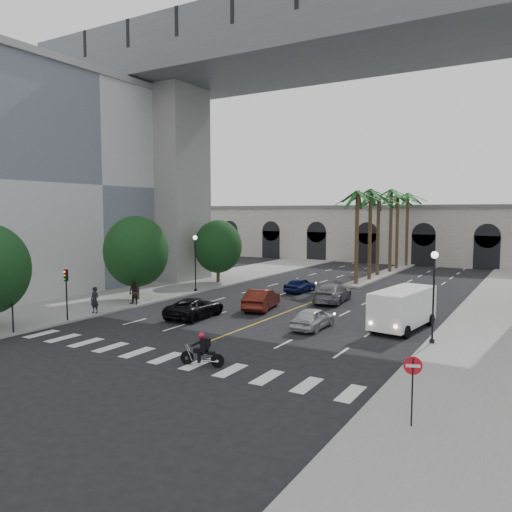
{
  "coord_description": "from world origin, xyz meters",
  "views": [
    {
      "loc": [
        16.8,
        -20.89,
        7.57
      ],
      "look_at": [
        1.01,
        6.0,
        4.77
      ],
      "focal_mm": 35.0,
      "sensor_mm": 36.0,
      "label": 1
    }
  ],
  "objects": [
    {
      "name": "palm_c",
      "position": [
        -0.2,
        36.0,
        8.91
      ],
      "size": [
        3.2,
        3.2,
        10.1
      ],
      "color": "#47331E",
      "rests_on": "ground"
    },
    {
      "name": "building_left",
      "position": [
        -27.0,
        12.0,
        10.31
      ],
      "size": [
        16.5,
        32.5,
        20.6
      ],
      "color": "silver",
      "rests_on": "ground"
    },
    {
      "name": "car_d",
      "position": [
        1.5,
        17.72,
        0.79
      ],
      "size": [
        2.76,
        5.64,
        1.58
      ],
      "primitive_type": "imported",
      "rotation": [
        0.0,
        0.0,
        3.24
      ],
      "color": "slate",
      "rests_on": "ground"
    },
    {
      "name": "car_b",
      "position": [
        -2.07,
        12.1,
        0.81
      ],
      "size": [
        2.75,
        5.15,
        1.61
      ],
      "primitive_type": "imported",
      "rotation": [
        0.0,
        0.0,
        3.36
      ],
      "color": "#4A160E",
      "rests_on": "ground"
    },
    {
      "name": "street_tree_mid",
      "position": [
        -13.0,
        10.0,
        4.21
      ],
      "size": [
        5.44,
        5.44,
        7.21
      ],
      "color": "#382616",
      "rests_on": "ground"
    },
    {
      "name": "palm_f",
      "position": [
        0.2,
        48.0,
        9.46
      ],
      "size": [
        3.2,
        3.2,
        10.7
      ],
      "color": "#47331E",
      "rests_on": "ground"
    },
    {
      "name": "palm_d",
      "position": [
        0.15,
        40.0,
        9.65
      ],
      "size": [
        3.2,
        3.2,
        10.9
      ],
      "color": "#47331E",
      "rests_on": "ground"
    },
    {
      "name": "car_a",
      "position": [
        3.93,
        8.3,
        0.7
      ],
      "size": [
        1.68,
        4.12,
        1.4
      ],
      "primitive_type": "imported",
      "rotation": [
        0.0,
        0.0,
        3.14
      ],
      "color": "#B1B2B6",
      "rests_on": "ground"
    },
    {
      "name": "sidewalk_right",
      "position": [
        15.0,
        15.0,
        0.07
      ],
      "size": [
        8.0,
        100.0,
        0.15
      ],
      "primitive_type": "cube",
      "color": "gray",
      "rests_on": "ground"
    },
    {
      "name": "pedestrian_b",
      "position": [
        -11.5,
        8.09,
        1.12
      ],
      "size": [
        1.0,
        0.8,
        1.94
      ],
      "primitive_type": "imported",
      "rotation": [
        0.0,
        0.0,
        0.08
      ],
      "color": "black",
      "rests_on": "sidewalk_left"
    },
    {
      "name": "car_c",
      "position": [
        -4.74,
        7.2,
        0.71
      ],
      "size": [
        2.62,
        5.24,
        1.43
      ],
      "primitive_type": "imported",
      "rotation": [
        0.0,
        0.0,
        3.19
      ],
      "color": "black",
      "rests_on": "ground"
    },
    {
      "name": "street_tree_far",
      "position": [
        -13.0,
        22.0,
        3.9
      ],
      "size": [
        5.04,
        5.04,
        6.68
      ],
      "color": "#382616",
      "rests_on": "ground"
    },
    {
      "name": "lamp_post_left_far",
      "position": [
        -11.4,
        16.0,
        3.22
      ],
      "size": [
        0.4,
        0.4,
        5.35
      ],
      "color": "black",
      "rests_on": "ground"
    },
    {
      "name": "pier_building",
      "position": [
        0.0,
        55.0,
        4.27
      ],
      "size": [
        71.0,
        10.5,
        8.5
      ],
      "color": "beige",
      "rests_on": "ground"
    },
    {
      "name": "median",
      "position": [
        0.0,
        38.0,
        0.1
      ],
      "size": [
        2.0,
        24.0,
        0.2
      ],
      "primitive_type": "cube",
      "color": "gray",
      "rests_on": "ground"
    },
    {
      "name": "traffic_signal_near",
      "position": [
        -11.3,
        -2.5,
        2.51
      ],
      "size": [
        0.25,
        0.18,
        3.65
      ],
      "color": "black",
      "rests_on": "ground"
    },
    {
      "name": "lamp_post_right",
      "position": [
        11.4,
        8.0,
        3.22
      ],
      "size": [
        0.4,
        0.4,
        5.35
      ],
      "color": "black",
      "rests_on": "ground"
    },
    {
      "name": "sidewalk_left",
      "position": [
        -15.0,
        15.0,
        0.07
      ],
      "size": [
        8.0,
        100.0,
        0.15
      ],
      "primitive_type": "cube",
      "color": "gray",
      "rests_on": "ground"
    },
    {
      "name": "palm_b",
      "position": [
        0.1,
        32.0,
        9.37
      ],
      "size": [
        3.2,
        3.2,
        10.6
      ],
      "color": "#47331E",
      "rests_on": "ground"
    },
    {
      "name": "cargo_van",
      "position": [
        8.95,
        11.07,
        1.44
      ],
      "size": [
        3.1,
        6.32,
        2.59
      ],
      "rotation": [
        0.0,
        0.0,
        -0.13
      ],
      "color": "white",
      "rests_on": "ground"
    },
    {
      "name": "pedestrian_a",
      "position": [
        -11.56,
        4.15,
        1.11
      ],
      "size": [
        0.76,
        0.55,
        1.93
      ],
      "primitive_type": "imported",
      "rotation": [
        0.0,
        0.0,
        0.13
      ],
      "color": "black",
      "rests_on": "sidewalk_left"
    },
    {
      "name": "palm_e",
      "position": [
        -0.1,
        44.0,
        9.19
      ],
      "size": [
        3.2,
        3.2,
        10.4
      ],
      "color": "#47331E",
      "rests_on": "ground"
    },
    {
      "name": "bridge",
      "position": [
        3.42,
        22.0,
        18.51
      ],
      "size": [
        75.0,
        13.0,
        26.0
      ],
      "color": "gray",
      "rests_on": "ground"
    },
    {
      "name": "do_not_enter_sign",
      "position": [
        13.0,
        -3.78,
        1.9
      ],
      "size": [
        0.61,
        0.25,
        2.61
      ],
      "rotation": [
        0.0,
        0.0,
        0.35
      ],
      "color": "black",
      "rests_on": "ground"
    },
    {
      "name": "car_e",
      "position": [
        -3.12,
        21.2,
        0.69
      ],
      "size": [
        1.78,
        4.11,
        1.38
      ],
      "primitive_type": "imported",
      "rotation": [
        0.0,
        0.0,
        3.1
      ],
      "color": "#111A4F",
      "rests_on": "ground"
    },
    {
      "name": "ground",
      "position": [
        0.0,
        0.0,
        0.0
      ],
      "size": [
        140.0,
        140.0,
        0.0
      ],
      "primitive_type": "plane",
      "color": "black",
      "rests_on": "ground"
    },
    {
      "name": "palm_a",
      "position": [
        0.0,
        28.0,
        9.1
      ],
      "size": [
        3.2,
        3.2,
        10.3
      ],
      "color": "#47331E",
      "rests_on": "ground"
    },
    {
      "name": "motorcycle_rider",
      "position": [
        2.49,
        -1.61,
        0.75
      ],
      "size": [
        2.28,
        0.73,
        1.66
      ],
      "rotation": [
        0.0,
        0.0,
        0.21
      ],
      "color": "black",
      "rests_on": "ground"
    },
    {
      "name": "traffic_signal_far",
      "position": [
        -11.3,
        1.5,
        2.51
      ],
      "size": [
        0.25,
        0.18,
        3.65
      ],
      "color": "black",
      "rests_on": "ground"
    }
  ]
}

